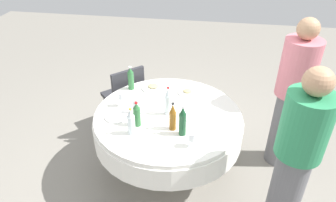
# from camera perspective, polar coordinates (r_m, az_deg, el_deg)

# --- Properties ---
(ground_plane) EXTENTS (10.00, 10.00, 0.00)m
(ground_plane) POSITION_cam_1_polar(r_m,az_deg,el_deg) (3.44, 0.00, -12.48)
(ground_plane) COLOR gray
(dining_table) EXTENTS (1.43, 1.43, 0.74)m
(dining_table) POSITION_cam_1_polar(r_m,az_deg,el_deg) (3.05, 0.00, -4.61)
(dining_table) COLOR white
(dining_table) RESTS_ON ground_plane
(bottle_clear_outer) EXTENTS (0.07, 0.07, 0.26)m
(bottle_clear_outer) POSITION_cam_1_polar(r_m,az_deg,el_deg) (2.67, -6.74, -3.85)
(bottle_clear_outer) COLOR silver
(bottle_clear_outer) RESTS_ON dining_table
(bottle_dark_green_mid) EXTENTS (0.06, 0.06, 0.29)m
(bottle_dark_green_mid) POSITION_cam_1_polar(r_m,az_deg,el_deg) (2.64, 2.69, -3.75)
(bottle_dark_green_mid) COLOR #194728
(bottle_dark_green_mid) RESTS_ON dining_table
(bottle_green_front) EXTENTS (0.06, 0.06, 0.26)m
(bottle_green_front) POSITION_cam_1_polar(r_m,az_deg,el_deg) (3.32, -6.81, 4.08)
(bottle_green_front) COLOR #2D6B38
(bottle_green_front) RESTS_ON dining_table
(bottle_green_west) EXTENTS (0.07, 0.07, 0.24)m
(bottle_green_west) POSITION_cam_1_polar(r_m,az_deg,el_deg) (2.77, -5.69, -2.49)
(bottle_green_west) COLOR #2D6B38
(bottle_green_west) RESTS_ON dining_table
(bottle_clear_east) EXTENTS (0.06, 0.06, 0.29)m
(bottle_clear_east) POSITION_cam_1_polar(r_m,az_deg,el_deg) (2.89, 0.04, -0.18)
(bottle_clear_east) COLOR silver
(bottle_clear_east) RESTS_ON dining_table
(bottle_amber_far) EXTENTS (0.06, 0.06, 0.27)m
(bottle_amber_far) POSITION_cam_1_polar(r_m,az_deg,el_deg) (2.70, 0.87, -2.98)
(bottle_amber_far) COLOR #8C5619
(bottle_amber_far) RESTS_ON dining_table
(wine_glass_west) EXTENTS (0.07, 0.07, 0.14)m
(wine_glass_west) POSITION_cam_1_polar(r_m,az_deg,el_deg) (2.54, 4.41, -6.63)
(wine_glass_west) COLOR white
(wine_glass_west) RESTS_ON dining_table
(wine_glass_east) EXTENTS (0.06, 0.06, 0.16)m
(wine_glass_east) POSITION_cam_1_polar(r_m,az_deg,el_deg) (2.92, -5.90, -0.45)
(wine_glass_east) COLOR white
(wine_glass_east) RESTS_ON dining_table
(wine_glass_far) EXTENTS (0.07, 0.07, 0.15)m
(wine_glass_far) POSITION_cam_1_polar(r_m,az_deg,el_deg) (3.05, -8.45, 0.75)
(wine_glass_far) COLOR white
(wine_glass_far) RESTS_ON dining_table
(plate_near) EXTENTS (0.21, 0.21, 0.04)m
(plate_near) POSITION_cam_1_polar(r_m,az_deg,el_deg) (3.28, 3.60, 1.64)
(plate_near) COLOR white
(plate_near) RESTS_ON dining_table
(plate_south) EXTENTS (0.22, 0.22, 0.02)m
(plate_south) POSITION_cam_1_polar(r_m,az_deg,el_deg) (2.95, 4.27, -2.51)
(plate_south) COLOR white
(plate_south) RESTS_ON dining_table
(plate_left) EXTENTS (0.22, 0.22, 0.02)m
(plate_left) POSITION_cam_1_polar(r_m,az_deg,el_deg) (2.96, -9.40, -2.77)
(plate_left) COLOR white
(plate_left) RESTS_ON dining_table
(plate_rear) EXTENTS (0.26, 0.26, 0.04)m
(plate_rear) POSITION_cam_1_polar(r_m,az_deg,el_deg) (3.37, -2.69, 2.55)
(plate_rear) COLOR white
(plate_rear) RESTS_ON dining_table
(spoon_mid) EXTENTS (0.14, 0.14, 0.00)m
(spoon_mid) POSITION_cam_1_polar(r_m,az_deg,el_deg) (2.58, -1.22, -8.46)
(spoon_mid) COLOR silver
(spoon_mid) RESTS_ON dining_table
(fork_front) EXTENTS (0.18, 0.06, 0.00)m
(fork_front) POSITION_cam_1_polar(r_m,az_deg,el_deg) (3.25, -6.42, 0.91)
(fork_front) COLOR silver
(fork_front) RESTS_ON dining_table
(folded_napkin) EXTENTS (0.14, 0.14, 0.02)m
(folded_napkin) POSITION_cam_1_polar(r_m,az_deg,el_deg) (3.11, -3.06, -0.32)
(folded_napkin) COLOR white
(folded_napkin) RESTS_ON dining_table
(person_outer) EXTENTS (0.34, 0.34, 1.58)m
(person_outer) POSITION_cam_1_polar(r_m,az_deg,el_deg) (2.56, 22.25, -9.61)
(person_outer) COLOR slate
(person_outer) RESTS_ON ground_plane
(person_mid) EXTENTS (0.34, 0.34, 1.61)m
(person_mid) POSITION_cam_1_polar(r_m,az_deg,el_deg) (3.29, 21.65, 1.05)
(person_mid) COLOR slate
(person_mid) RESTS_ON ground_plane
(chair_far) EXTENTS (0.57, 0.57, 0.87)m
(chair_far) POSITION_cam_1_polar(r_m,az_deg,el_deg) (3.73, -7.79, 1.30)
(chair_far) COLOR #2D2D33
(chair_far) RESTS_ON ground_plane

